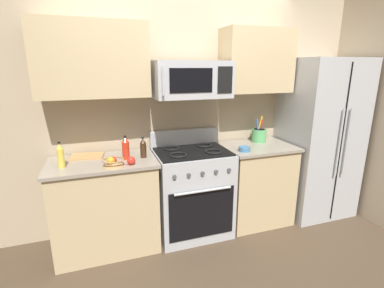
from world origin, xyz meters
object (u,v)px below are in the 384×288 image
at_px(refrigerator, 318,139).
at_px(bottle_hot_sauce, 126,148).
at_px(microwave, 191,79).
at_px(utensil_crock, 259,135).
at_px(fruit_basket, 113,162).
at_px(bottle_oil, 61,156).
at_px(cutting_board, 87,156).
at_px(prep_bowl, 244,149).
at_px(range_oven, 192,191).
at_px(apple_loose, 131,161).
at_px(bottle_soy, 143,148).

xyz_separation_m(refrigerator, bottle_hot_sauce, (-2.25, 0.01, 0.09)).
height_order(microwave, utensil_crock, microwave).
bearing_deg(fruit_basket, bottle_oil, 164.95).
distance_m(microwave, utensil_crock, 1.09).
xyz_separation_m(cutting_board, prep_bowl, (1.54, -0.32, 0.02)).
bearing_deg(microwave, range_oven, -89.94).
height_order(apple_loose, prep_bowl, apple_loose).
relative_size(range_oven, bottle_soy, 5.46).
relative_size(cutting_board, bottle_soy, 1.52).
xyz_separation_m(utensil_crock, bottle_soy, (-1.37, -0.16, 0.01)).
height_order(range_oven, apple_loose, range_oven).
xyz_separation_m(bottle_soy, bottle_oil, (-0.72, -0.06, 0.02)).
relative_size(utensil_crock, bottle_oil, 1.30).
bearing_deg(refrigerator, utensil_crock, 167.17).
distance_m(bottle_soy, bottle_oil, 0.72).
relative_size(utensil_crock, prep_bowl, 2.46).
relative_size(refrigerator, apple_loose, 24.49).
xyz_separation_m(fruit_basket, cutting_board, (-0.22, 0.36, -0.03)).
distance_m(refrigerator, bottle_soy, 2.09).
xyz_separation_m(range_oven, bottle_oil, (-1.22, -0.07, 0.54)).
bearing_deg(utensil_crock, bottle_soy, -173.32).
relative_size(range_oven, apple_loose, 14.44).
height_order(range_oven, cutting_board, range_oven).
bearing_deg(utensil_crock, refrigerator, -12.83).
bearing_deg(refrigerator, prep_bowl, -173.13).
relative_size(refrigerator, cutting_board, 6.08).
bearing_deg(range_oven, utensil_crock, 9.52).
bearing_deg(prep_bowl, bottle_soy, 172.71).
bearing_deg(refrigerator, fruit_basket, -175.97).
xyz_separation_m(range_oven, prep_bowl, (0.52, -0.15, 0.46)).
bearing_deg(utensil_crock, apple_loose, -167.39).
distance_m(fruit_basket, cutting_board, 0.42).
distance_m(range_oven, prep_bowl, 0.71).
distance_m(range_oven, apple_loose, 0.82).
bearing_deg(bottle_soy, apple_loose, -128.00).
bearing_deg(cutting_board, bottle_soy, -19.76).
distance_m(bottle_hot_sauce, bottle_oil, 0.56).
bearing_deg(bottle_hot_sauce, refrigerator, -0.13).
relative_size(apple_loose, bottle_soy, 0.38).
xyz_separation_m(microwave, bottle_hot_sauce, (-0.66, -0.04, -0.62)).
height_order(range_oven, microwave, microwave).
bearing_deg(bottle_soy, cutting_board, 160.24).
height_order(utensil_crock, prep_bowl, utensil_crock).
relative_size(fruit_basket, bottle_soy, 0.93).
relative_size(bottle_soy, bottle_oil, 0.87).
distance_m(fruit_basket, apple_loose, 0.16).
distance_m(range_oven, utensil_crock, 1.02).
xyz_separation_m(range_oven, apple_loose, (-0.64, -0.19, 0.47)).
distance_m(range_oven, refrigerator, 1.65).
bearing_deg(apple_loose, utensil_crock, 12.61).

